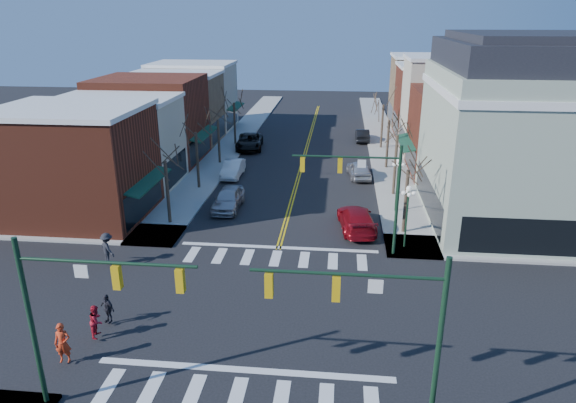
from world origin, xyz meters
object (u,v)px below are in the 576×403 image
(car_right_mid, at_px, (359,169))
(car_left_near, at_px, (228,199))
(car_left_far, at_px, (250,142))
(car_right_near, at_px, (357,219))
(victorian_corner, at_px, (522,132))
(pedestrian_red_a, at_px, (63,343))
(pedestrian_dark_b, at_px, (107,248))
(car_left_mid, at_px, (233,169))
(car_right_far, at_px, (362,135))
(lamppost_corner, at_px, (408,206))
(pedestrian_dark_a, at_px, (107,308))
(pedestrian_red_b, at_px, (96,321))
(lamppost_midblock, at_px, (398,176))

(car_right_mid, bearing_deg, car_left_near, 34.11)
(car_left_near, relative_size, car_left_far, 0.82)
(car_right_near, height_order, car_right_mid, car_right_near)
(victorian_corner, height_order, pedestrian_red_a, victorian_corner)
(car_right_near, distance_m, pedestrian_dark_b, 16.73)
(car_left_near, relative_size, car_right_mid, 1.06)
(car_right_near, bearing_deg, car_left_mid, -53.10)
(car_right_far, distance_m, pedestrian_dark_b, 37.91)
(lamppost_corner, distance_m, pedestrian_red_a, 21.08)
(victorian_corner, distance_m, pedestrian_dark_a, 29.45)
(car_left_near, height_order, pedestrian_red_a, pedestrian_red_a)
(car_left_far, bearing_deg, pedestrian_red_b, -96.49)
(lamppost_corner, xyz_separation_m, car_left_far, (-14.60, 24.76, -2.12))
(car_right_near, xyz_separation_m, pedestrian_dark_a, (-12.44, -13.20, 0.10))
(car_left_far, relative_size, pedestrian_red_a, 3.21)
(car_right_near, distance_m, pedestrian_red_a, 20.89)
(car_right_mid, xyz_separation_m, pedestrian_red_b, (-12.93, -26.80, 0.17))
(pedestrian_red_a, relative_size, pedestrian_dark_b, 0.95)
(lamppost_corner, relative_size, car_right_near, 0.77)
(car_left_mid, relative_size, pedestrian_dark_a, 3.03)
(lamppost_midblock, relative_size, car_right_mid, 0.93)
(lamppost_corner, relative_size, car_left_near, 0.88)
(car_left_far, bearing_deg, car_left_near, -90.21)
(car_left_near, bearing_deg, car_right_mid, 42.11)
(car_left_mid, bearing_deg, pedestrian_dark_a, -92.79)
(lamppost_corner, distance_m, pedestrian_dark_a, 18.76)
(pedestrian_red_b, bearing_deg, pedestrian_dark_a, -6.35)
(lamppost_corner, bearing_deg, victorian_corner, 35.86)
(pedestrian_red_a, bearing_deg, car_left_near, 71.58)
(car_left_near, distance_m, car_right_near, 10.42)
(victorian_corner, relative_size, car_left_near, 2.88)
(car_left_mid, bearing_deg, lamppost_midblock, -28.82)
(lamppost_midblock, height_order, car_left_far, lamppost_midblock)
(lamppost_corner, relative_size, pedestrian_dark_a, 2.83)
(lamppost_midblock, bearing_deg, pedestrian_dark_b, -149.33)
(car_right_near, bearing_deg, pedestrian_red_b, 41.58)
(car_right_mid, relative_size, car_right_far, 1.06)
(car_left_far, height_order, car_right_near, car_left_far)
(car_left_mid, xyz_separation_m, pedestrian_dark_b, (-3.84, -18.64, 0.38))
(car_left_mid, distance_m, car_right_far, 19.97)
(pedestrian_red_a, bearing_deg, pedestrian_dark_b, 93.54)
(car_left_near, bearing_deg, lamppost_corner, -24.25)
(victorian_corner, relative_size, car_left_mid, 3.07)
(car_right_mid, bearing_deg, lamppost_midblock, 98.68)
(lamppost_midblock, distance_m, car_left_far, 23.48)
(car_left_mid, bearing_deg, car_left_near, -80.95)
(lamppost_corner, bearing_deg, car_left_mid, 135.02)
(lamppost_midblock, height_order, pedestrian_red_b, lamppost_midblock)
(pedestrian_red_a, bearing_deg, car_right_near, 42.03)
(pedestrian_red_a, relative_size, pedestrian_dark_a, 1.23)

